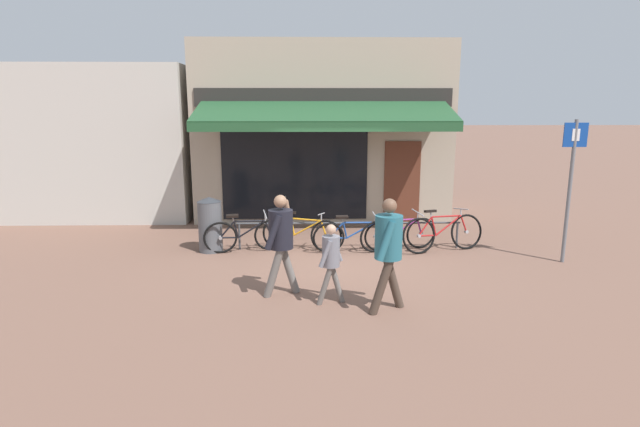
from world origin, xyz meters
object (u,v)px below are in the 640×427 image
at_px(bicycle_orange, 301,233).
at_px(bicycle_red, 443,233).
at_px(pedestrian_adult, 281,235).
at_px(pedestrian_second_adult, 388,244).
at_px(bicycle_blue, 354,236).
at_px(bicycle_purple, 398,234).
at_px(parking_sign, 571,177).
at_px(pedestrian_child, 331,256).
at_px(bicycle_black, 246,235).
at_px(litter_bin, 210,224).

bearing_deg(bicycle_orange, bicycle_red, 12.16).
relative_size(pedestrian_adult, pedestrian_second_adult, 0.96).
bearing_deg(bicycle_blue, pedestrian_second_adult, -91.22).
relative_size(bicycle_purple, bicycle_red, 0.92).
bearing_deg(bicycle_red, pedestrian_second_adult, -134.53).
height_order(pedestrian_adult, parking_sign, parking_sign).
distance_m(pedestrian_adult, pedestrian_child, 0.88).
bearing_deg(pedestrian_adult, pedestrian_child, -23.40).
height_order(bicycle_blue, pedestrian_adult, pedestrian_adult).
height_order(bicycle_red, pedestrian_second_adult, pedestrian_second_adult).
bearing_deg(pedestrian_second_adult, bicycle_black, 123.35).
height_order(bicycle_purple, pedestrian_adult, pedestrian_adult).
relative_size(bicycle_purple, pedestrian_child, 1.35).
distance_m(bicycle_black, pedestrian_child, 3.22).
relative_size(bicycle_black, bicycle_red, 0.93).
distance_m(bicycle_purple, bicycle_red, 0.91).
relative_size(pedestrian_child, pedestrian_second_adult, 0.74).
bearing_deg(bicycle_purple, bicycle_orange, 161.16).
height_order(bicycle_orange, pedestrian_second_adult, pedestrian_second_adult).
height_order(pedestrian_child, litter_bin, pedestrian_child).
bearing_deg(bicycle_black, bicycle_orange, -3.58).
height_order(bicycle_orange, pedestrian_child, pedestrian_child).
xyz_separation_m(bicycle_purple, litter_bin, (-3.87, 0.05, 0.21)).
bearing_deg(pedestrian_second_adult, parking_sign, 26.06).
xyz_separation_m(bicycle_purple, bicycle_red, (0.91, -0.05, 0.03)).
bearing_deg(pedestrian_adult, litter_bin, 125.51).
distance_m(bicycle_red, pedestrian_adult, 4.02).
xyz_separation_m(bicycle_purple, pedestrian_second_adult, (-0.71, -3.11, 0.64)).
height_order(pedestrian_child, pedestrian_second_adult, pedestrian_second_adult).
distance_m(bicycle_purple, litter_bin, 3.87).
xyz_separation_m(bicycle_orange, bicycle_purple, (2.00, -0.10, 0.01)).
xyz_separation_m(bicycle_black, pedestrian_second_adult, (2.42, -3.05, 0.64)).
bearing_deg(bicycle_orange, bicycle_black, -156.80).
bearing_deg(pedestrian_child, bicycle_purple, 68.52).
xyz_separation_m(bicycle_orange, pedestrian_child, (0.49, -2.92, 0.39)).
height_order(bicycle_blue, pedestrian_child, pedestrian_child).
bearing_deg(bicycle_black, pedestrian_adult, -81.83).
xyz_separation_m(pedestrian_child, parking_sign, (4.54, 1.97, 0.89)).
distance_m(bicycle_purple, parking_sign, 3.39).
bearing_deg(bicycle_red, parking_sign, -37.48).
bearing_deg(pedestrian_child, bicycle_blue, 84.40).
relative_size(bicycle_black, bicycle_blue, 0.99).
bearing_deg(bicycle_red, bicycle_black, 163.48).
height_order(pedestrian_child, parking_sign, parking_sign).
bearing_deg(parking_sign, bicycle_black, 172.67).
bearing_deg(parking_sign, bicycle_red, 159.20).
relative_size(pedestrian_second_adult, parking_sign, 0.62).
bearing_deg(bicycle_red, bicycle_blue, 165.65).
xyz_separation_m(bicycle_purple, pedestrian_adult, (-2.28, -2.44, 0.61)).
bearing_deg(parking_sign, pedestrian_adult, -163.30).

